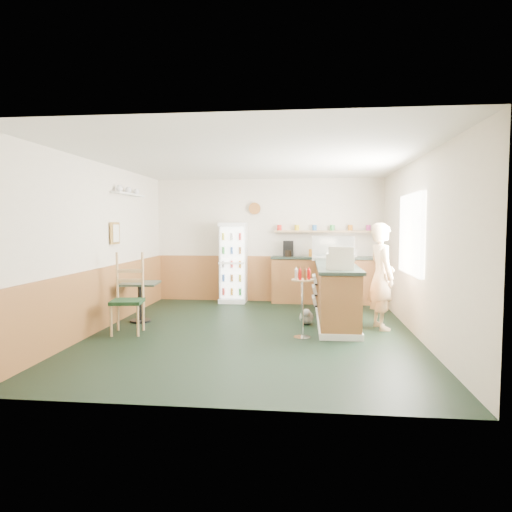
# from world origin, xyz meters

# --- Properties ---
(ground) EXTENTS (6.00, 6.00, 0.00)m
(ground) POSITION_xyz_m (0.00, 0.00, 0.00)
(ground) COLOR black
(ground) RESTS_ON ground
(room_envelope) EXTENTS (5.04, 6.02, 2.72)m
(room_envelope) POSITION_xyz_m (-0.23, 0.73, 1.52)
(room_envelope) COLOR beige
(room_envelope) RESTS_ON ground
(service_counter) EXTENTS (0.68, 3.01, 1.01)m
(service_counter) POSITION_xyz_m (1.35, 1.07, 0.46)
(service_counter) COLOR #9D5E32
(service_counter) RESTS_ON ground
(back_counter) EXTENTS (2.24, 0.42, 1.69)m
(back_counter) POSITION_xyz_m (1.19, 2.80, 0.55)
(back_counter) COLOR #9D5E32
(back_counter) RESTS_ON ground
(drinks_fridge) EXTENTS (0.57, 0.51, 1.74)m
(drinks_fridge) POSITION_xyz_m (-0.75, 2.74, 0.87)
(drinks_fridge) COLOR white
(drinks_fridge) RESTS_ON ground
(display_case) EXTENTS (0.81, 0.42, 0.46)m
(display_case) POSITION_xyz_m (1.35, 1.88, 1.24)
(display_case) COLOR silver
(display_case) RESTS_ON service_counter
(cash_register) EXTENTS (0.45, 0.47, 0.24)m
(cash_register) POSITION_xyz_m (1.35, 0.08, 1.13)
(cash_register) COLOR beige
(cash_register) RESTS_ON service_counter
(shopkeeper) EXTENTS (0.53, 0.65, 1.73)m
(shopkeeper) POSITION_xyz_m (2.05, 0.48, 0.86)
(shopkeeper) COLOR tan
(shopkeeper) RESTS_ON ground
(condiment_stand) EXTENTS (0.33, 0.33, 1.03)m
(condiment_stand) POSITION_xyz_m (0.78, -0.28, 0.69)
(condiment_stand) COLOR silver
(condiment_stand) RESTS_ON ground
(newspaper_rack) EXTENTS (0.09, 0.48, 0.56)m
(newspaper_rack) POSITION_xyz_m (0.99, 1.24, 0.50)
(newspaper_rack) COLOR black
(newspaper_rack) RESTS_ON ground
(cafe_table) EXTENTS (0.70, 0.70, 0.69)m
(cafe_table) POSITION_xyz_m (-2.05, 0.56, 0.49)
(cafe_table) COLOR black
(cafe_table) RESTS_ON ground
(cafe_chair) EXTENTS (0.53, 0.53, 1.26)m
(cafe_chair) POSITION_xyz_m (-1.94, -0.19, 0.66)
(cafe_chair) COLOR #163119
(cafe_chair) RESTS_ON ground
(dog_doorstop) EXTENTS (0.24, 0.31, 0.29)m
(dog_doorstop) POSITION_xyz_m (0.84, 0.65, 0.14)
(dog_doorstop) COLOR gray
(dog_doorstop) RESTS_ON ground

